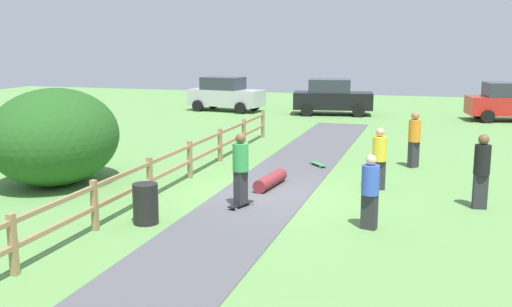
% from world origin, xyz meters
% --- Properties ---
extents(ground_plane, '(60.00, 60.00, 0.00)m').
position_xyz_m(ground_plane, '(0.00, 0.00, 0.00)').
color(ground_plane, '#60934C').
extents(asphalt_path, '(2.40, 28.00, 0.02)m').
position_xyz_m(asphalt_path, '(0.00, 0.00, 0.01)').
color(asphalt_path, '#515156').
rests_on(asphalt_path, ground_plane).
extents(wooden_fence, '(0.12, 18.12, 1.10)m').
position_xyz_m(wooden_fence, '(-2.60, 0.00, 0.67)').
color(wooden_fence, '#997A51').
rests_on(wooden_fence, ground_plane).
extents(bush_large, '(3.33, 4.00, 2.70)m').
position_xyz_m(bush_large, '(-5.87, -0.50, 1.35)').
color(bush_large, '#23561E').
rests_on(bush_large, ground_plane).
extents(trash_bin, '(0.56, 0.56, 0.90)m').
position_xyz_m(trash_bin, '(-1.80, -3.10, 0.45)').
color(trash_bin, black).
rests_on(trash_bin, ground_plane).
extents(skater_riding, '(0.48, 0.82, 1.80)m').
position_xyz_m(skater_riding, '(-0.19, -1.31, 1.03)').
color(skater_riding, black).
rests_on(skater_riding, asphalt_path).
extents(skater_fallen, '(1.34, 1.68, 0.36)m').
position_xyz_m(skater_fallen, '(-0.10, 0.85, 0.20)').
color(skater_fallen, maroon).
rests_on(skater_fallen, asphalt_path).
extents(skateboard_loose, '(0.67, 0.74, 0.08)m').
position_xyz_m(skateboard_loose, '(0.70, 3.94, 0.09)').
color(skateboard_loose, '#338C4C').
rests_on(skateboard_loose, asphalt_path).
extents(bystander_orange, '(0.54, 0.54, 1.78)m').
position_xyz_m(bystander_orange, '(3.62, 4.69, 0.98)').
color(bystander_orange, '#2D2D33').
rests_on(bystander_orange, ground_plane).
extents(bystander_yellow, '(0.49, 0.49, 1.69)m').
position_xyz_m(bystander_yellow, '(2.83, 1.46, 0.93)').
color(bystander_yellow, '#2D2D33').
rests_on(bystander_yellow, ground_plane).
extents(bystander_blue, '(0.46, 0.46, 1.63)m').
position_xyz_m(bystander_blue, '(2.96, -2.08, 0.89)').
color(bystander_blue, '#2D2D33').
rests_on(bystander_blue, ground_plane).
extents(bystander_black, '(0.43, 0.43, 1.81)m').
position_xyz_m(bystander_black, '(5.33, 0.28, 1.00)').
color(bystander_black, '#2D2D33').
rests_on(bystander_black, ground_plane).
extents(parked_car_black, '(4.41, 2.49, 1.92)m').
position_xyz_m(parked_car_black, '(-1.15, 17.45, 0.96)').
color(parked_car_black, black).
rests_on(parked_car_black, ground_plane).
extents(parked_car_silver, '(4.41, 2.48, 1.92)m').
position_xyz_m(parked_car_silver, '(-7.26, 17.46, 0.96)').
color(parked_car_silver, '#B7B7BC').
rests_on(parked_car_silver, ground_plane).
extents(parked_car_red, '(4.45, 2.61, 1.92)m').
position_xyz_m(parked_car_red, '(7.78, 17.44, 0.96)').
color(parked_car_red, red).
rests_on(parked_car_red, ground_plane).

